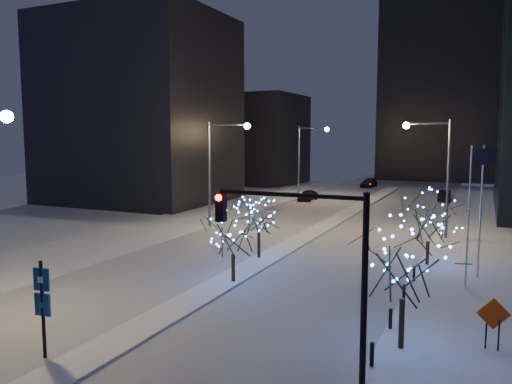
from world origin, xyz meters
The scene contains 23 objects.
ground centered at (0.00, 0.00, 0.00)m, with size 160.00×160.00×0.00m, color silver.
road centered at (0.00, 35.00, 0.01)m, with size 20.00×130.00×0.02m, color #B4B9C4.
median centered at (0.00, 30.00, 0.07)m, with size 2.00×80.00×0.15m, color white.
east_sidewalk centered at (15.00, 20.00, 0.07)m, with size 10.00×90.00×0.15m, color white.
west_sidewalk centered at (-14.00, 20.00, 0.07)m, with size 8.00×90.00×0.15m, color white.
filler_west_near centered at (-28.00, 40.00, 12.00)m, with size 22.00×18.00×24.00m, color black.
filler_west_far centered at (-26.00, 70.00, 8.00)m, with size 18.00×16.00×16.00m, color black.
horizon_block centered at (6.00, 92.00, 21.00)m, with size 24.00×14.00×42.00m, color black.
street_lamp_w_mid centered at (-8.94, 27.00, 6.50)m, with size 4.40×0.56×10.00m.
street_lamp_w_far centered at (-8.94, 52.00, 6.50)m, with size 4.40×0.56×10.00m.
street_lamp_east centered at (10.08, 30.00, 6.45)m, with size 3.90×0.56×10.00m.
traffic_signal_east centered at (8.94, 1.00, 4.76)m, with size 5.26×0.43×7.00m.
flagpoles centered at (13.37, 17.25, 4.80)m, with size 1.35×2.60×8.00m.
bollards centered at (10.20, 10.00, 0.60)m, with size 0.16×12.16×0.90m.
car_near centered at (-7.74, 49.47, 0.73)m, with size 1.72×4.26×1.45m, color black.
car_mid centered at (9.00, 56.97, 0.73)m, with size 1.54×4.42×1.46m, color black.
car_far centered at (-3.91, 70.08, 0.73)m, with size 2.04×5.02×1.46m, color black.
holiday_tree_median_near centered at (0.50, 11.55, 3.14)m, with size 4.80×4.80×4.65m.
holiday_tree_median_far centered at (-0.50, 17.43, 3.07)m, with size 3.20×3.20×4.34m.
holiday_tree_plaza_near centered at (10.94, 6.10, 3.67)m, with size 4.38×4.38×5.29m.
holiday_tree_plaza_far centered at (10.50, 20.38, 3.28)m, with size 4.87×4.87×5.03m.
wayfinding_sign centered at (-1.66, -0.38, 2.40)m, with size 0.70×0.16×3.91m.
construction_sign centered at (14.28, 7.44, 1.44)m, with size 1.28×0.31×2.14m.
Camera 1 is at (13.68, -13.93, 8.70)m, focal length 35.00 mm.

